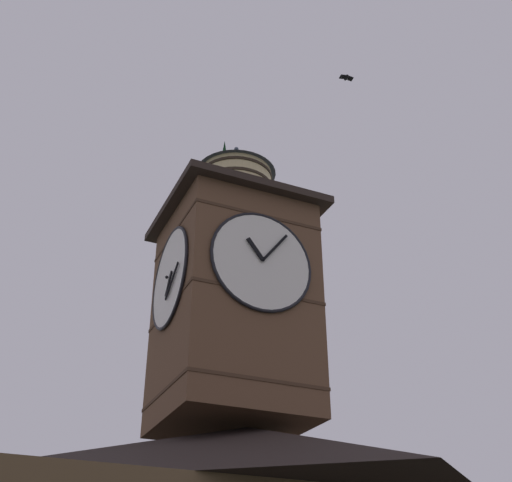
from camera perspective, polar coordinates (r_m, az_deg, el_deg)
The scene contains 4 objects.
clock_tower at distance 21.26m, azimuth -1.92°, elevation -4.31°, with size 4.81×4.81×9.97m.
pine_tree_behind at distance 24.49m, azimuth -3.33°, elevation -14.86°, with size 5.11×5.11×20.79m.
moon at distance 58.12m, azimuth -2.63°, elevation -18.19°, with size 2.15×2.15×2.15m.
flying_bird_high at distance 24.92m, azimuth 7.58°, elevation 13.44°, with size 0.51×0.29×0.15m.
Camera 1 is at (7.41, 15.83, 2.02)m, focal length 47.68 mm.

